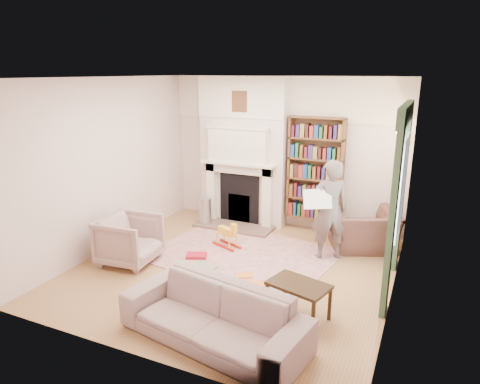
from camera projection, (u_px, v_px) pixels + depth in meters
The scene contains 25 objects.
floor at pixel (233, 269), 6.45m from camera, with size 4.50×4.50×0.00m, color #95633B.
ceiling at pixel (232, 78), 5.68m from camera, with size 4.50×4.50×0.00m, color white.
wall_back at pixel (284, 153), 8.04m from camera, with size 4.50×4.50×0.00m, color beige.
wall_front at pixel (132, 232), 4.09m from camera, with size 4.50×4.50×0.00m, color beige.
wall_left at pixel (108, 166), 6.96m from camera, with size 4.50×4.50×0.00m, color beige.
wall_right at pixel (401, 198), 5.17m from camera, with size 4.50×4.50×0.00m, color beige.
fireplace at pixel (243, 152), 8.16m from camera, with size 1.70×0.58×2.80m.
bookcase at pixel (315, 169), 7.73m from camera, with size 1.00×0.24×1.85m, color brown.
window at pixel (402, 186), 5.52m from camera, with size 0.02×0.90×1.30m, color silver.
curtain_left at pixel (392, 221), 4.98m from camera, with size 0.07×0.32×2.40m, color #30472E.
curtain_right at pixel (402, 191), 6.21m from camera, with size 0.07×0.32×2.40m, color #30472E.
pelmet at pixel (406, 113), 5.28m from camera, with size 0.09×1.70×0.24m, color #30472E.
wall_sconce at pixel (397, 139), 6.44m from camera, with size 0.20×0.24×0.24m, color gold, non-canonical shape.
rug at pixel (242, 254), 6.96m from camera, with size 2.79×2.15×0.01m, color #C4AF94.
armchair_reading at pixel (363, 230), 7.12m from camera, with size 1.04×0.91×0.68m, color #482726.
armchair_left at pixel (129, 240), 6.59m from camera, with size 0.80×0.82×0.75m, color #BAA79A.
sofa at pixel (213, 316), 4.67m from camera, with size 2.12×0.83×0.62m, color gray.
man_reading at pixel (330, 210), 6.64m from camera, with size 0.58×0.38×1.60m, color #5B4E48.
newspaper at pixel (318, 199), 6.47m from camera, with size 0.43×0.02×0.30m, color white.
coffee_table at pixel (298, 300), 5.14m from camera, with size 0.70×0.45×0.45m, color #382713, non-canonical shape.
paraffin_heater at pixel (205, 211), 8.23m from camera, with size 0.24×0.24×0.55m, color #ACAEB4.
rocking_horse at pixel (227, 234), 7.21m from camera, with size 0.53×0.21×0.46m, color gold, non-canonical shape.
board_game at pixel (202, 268), 6.42m from camera, with size 0.37×0.37×0.03m, color gold.
game_box_lid at pixel (197, 256), 6.83m from camera, with size 0.32×0.21×0.05m, color #A51228.
comic_annuals at pixel (236, 280), 6.07m from camera, with size 0.95×0.67×0.02m.
Camera 1 is at (2.52, -5.32, 2.89)m, focal length 32.00 mm.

